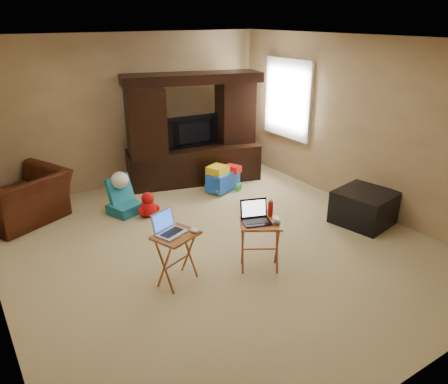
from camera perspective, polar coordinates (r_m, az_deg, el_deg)
floor at (r=5.66m, az=-1.11°, el=-6.87°), size 5.50×5.50×0.00m
ceiling at (r=4.96m, az=-1.34°, el=19.29°), size 5.50×5.50×0.00m
wall_back at (r=7.58m, az=-12.49°, el=10.25°), size 5.00×0.00×5.00m
wall_front at (r=3.35m, az=24.81°, el=-6.67°), size 5.00×0.00×5.00m
wall_right at (r=6.79m, az=17.18°, el=8.44°), size 0.00×5.50×5.50m
window_pane at (r=7.80m, az=8.43°, el=11.98°), size 0.00×1.20×1.20m
window_frame at (r=7.79m, az=8.32°, el=11.97°), size 0.06×1.14×1.34m
entertainment_center at (r=7.48m, az=-4.02°, el=8.10°), size 2.36×1.15×1.87m
television at (r=7.46m, az=-3.84°, el=7.75°), size 0.96×0.19×0.55m
recliner at (r=6.75m, az=-24.91°, el=-0.71°), size 1.42×1.35×0.73m
child_rocker at (r=6.57m, az=-12.93°, el=-0.56°), size 0.55×0.58×0.55m
plush_toy at (r=6.43m, az=-9.89°, el=-1.60°), size 0.34×0.29×0.38m
push_toy at (r=7.29m, az=-0.12°, el=1.93°), size 0.72×0.63×0.45m
ottoman at (r=6.45m, az=17.86°, el=-1.90°), size 0.85×0.85×0.47m
tray_table_left at (r=4.81m, az=-6.17°, el=-8.63°), size 0.55×0.50×0.59m
tray_table_right at (r=5.04m, az=4.70°, el=-7.03°), size 0.58×0.55×0.59m
laptop_left at (r=4.63m, az=-6.88°, el=-4.15°), size 0.38×0.35×0.24m
laptop_right at (r=4.84m, az=4.33°, el=-2.76°), size 0.38×0.35×0.24m
mouse_left at (r=4.68m, az=-3.87°, el=-5.02°), size 0.10×0.14×0.05m
mouse_right at (r=4.88m, az=6.89°, el=-3.89°), size 0.11×0.14×0.05m
water_bottle at (r=5.03m, az=6.07°, el=-2.19°), size 0.06×0.06×0.18m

